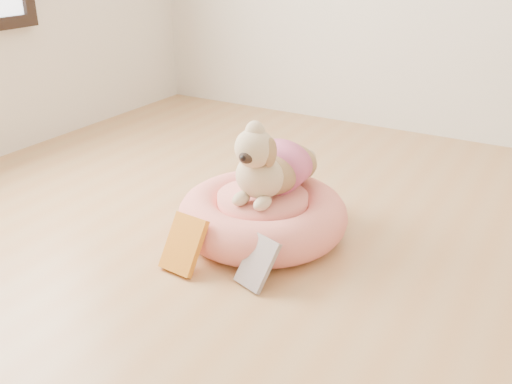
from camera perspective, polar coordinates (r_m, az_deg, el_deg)
The scene contains 5 objects.
floor at distance 1.60m, azimuth -0.07°, elevation -17.53°, with size 4.50×4.50×0.00m, color #BA824D.
pet_bed at distance 2.21m, azimuth 0.66°, elevation -2.33°, with size 0.66×0.66×0.17m.
dog at distance 2.13m, azimuth 1.49°, elevation 3.94°, with size 0.30×0.44×0.32m, color brown, non-canonical shape.
book_yellow at distance 2.00m, azimuth -7.24°, elevation -5.20°, with size 0.13×0.03×0.20m, color yellow.
book_white at distance 1.90m, azimuth 0.15°, elevation -7.07°, with size 0.12×0.02×0.18m, color white.
Camera 1 is at (0.61, -1.03, 1.06)m, focal length 40.00 mm.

